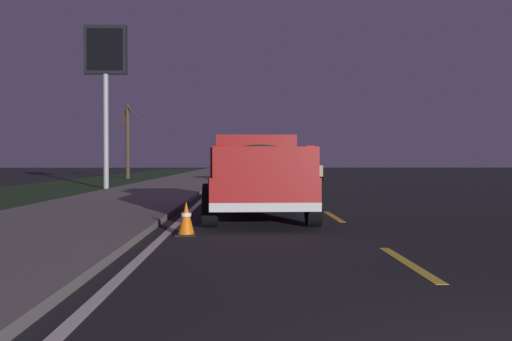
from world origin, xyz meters
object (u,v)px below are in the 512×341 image
object	(u,v)px
sedan_white	(251,169)
bare_tree_far	(127,139)
traffic_cone_near	(186,219)
gas_price_sign	(106,65)
pickup_truck	(257,174)
sedan_tan	(304,168)

from	to	relation	value
sedan_white	bare_tree_far	distance (m)	10.68
traffic_cone_near	sedan_white	bearing A→B (deg)	-3.43
gas_price_sign	traffic_cone_near	size ratio (longest dim) A/B	12.72
pickup_truck	sedan_tan	bearing A→B (deg)	-8.73
sedan_white	traffic_cone_near	world-z (taller)	sedan_white
pickup_truck	gas_price_sign	size ratio (longest dim) A/B	0.74
pickup_truck	bare_tree_far	size ratio (longest dim) A/B	1.06
sedan_white	traffic_cone_near	distance (m)	23.95
sedan_white	traffic_cone_near	xyz separation A→B (m)	(-23.90, 1.43, -0.50)
gas_price_sign	traffic_cone_near	bearing A→B (deg)	-161.62
gas_price_sign	sedan_tan	bearing A→B (deg)	-41.72
sedan_tan	traffic_cone_near	world-z (taller)	sedan_tan
gas_price_sign	bare_tree_far	bearing A→B (deg)	7.93
gas_price_sign	bare_tree_far	world-z (taller)	gas_price_sign
pickup_truck	sedan_tan	distance (m)	24.48
pickup_truck	bare_tree_far	world-z (taller)	bare_tree_far
bare_tree_far	traffic_cone_near	xyz separation A→B (m)	(-29.85, -7.21, -2.53)
sedan_white	sedan_tan	bearing A→B (deg)	-46.41
sedan_white	bare_tree_far	size ratio (longest dim) A/B	0.85
bare_tree_far	traffic_cone_near	distance (m)	30.81
pickup_truck	sedan_white	bearing A→B (deg)	-0.43
pickup_truck	traffic_cone_near	xyz separation A→B (m)	(-3.09, 1.27, -0.70)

